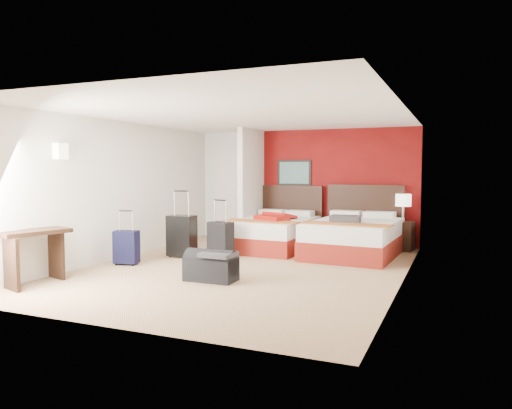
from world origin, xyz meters
The scene contains 17 objects.
ground centered at (0.00, 0.00, 0.00)m, with size 6.50×6.50×0.00m, color tan.
room_walls centered at (-1.40, 1.42, 1.26)m, with size 5.02×6.52×2.50m.
red_accent_panel centered at (0.75, 3.23, 1.25)m, with size 3.50×0.04×2.50m, color maroon.
partition_wall centered at (-1.00, 2.61, 1.25)m, with size 0.12×1.20×2.50m, color silver.
entry_door centered at (-1.75, 3.20, 1.02)m, with size 0.82×0.06×2.05m, color silver.
bed_left centered at (-0.28, 2.06, 0.31)m, with size 1.44×2.06×0.62m, color silver.
bed_right centered at (1.41, 1.92, 0.33)m, with size 1.53×2.18×0.65m, color white.
red_suitcase_open centered at (-0.18, 1.96, 0.67)m, with size 0.62×0.86×0.11m, color #A3150E.
jacket_bundle centered at (1.31, 1.62, 0.72)m, with size 0.53×0.42×0.13m, color #3C3C41.
nightstand centered at (2.19, 2.91, 0.29)m, with size 0.42×0.42×0.58m, color black.
table_lamp centered at (2.19, 2.91, 0.86)m, with size 0.31×0.31×0.55m, color white.
suitcase_black centered at (-1.51, 0.53, 0.37)m, with size 0.50×0.31×0.75m, color black.
suitcase_charcoal centered at (-0.77, 0.67, 0.32)m, with size 0.43×0.27×0.64m, color black.
suitcase_navy centered at (-1.99, -0.47, 0.28)m, with size 0.40×0.24×0.55m, color black.
duffel_bag centered at (-0.09, -0.97, 0.19)m, with size 0.74×0.40×0.38m, color black.
jacket_draped centered at (0.06, -1.02, 0.41)m, with size 0.47×0.40×0.06m, color #333438.
desk centered at (-2.29, -2.12, 0.39)m, with size 0.46×0.93×0.77m, color black.
Camera 1 is at (3.23, -7.18, 1.62)m, focal length 34.12 mm.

